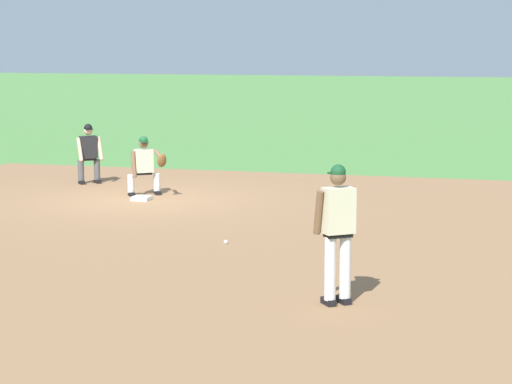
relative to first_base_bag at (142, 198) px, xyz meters
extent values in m
plane|color=#518942|center=(0.00, 0.00, -0.04)|extent=(160.00, 160.00, 0.00)
cube|color=#936B47|center=(-3.75, -2.86, -0.04)|extent=(18.00, 18.00, 0.01)
cube|color=white|center=(0.00, 0.00, 0.00)|extent=(0.38, 0.38, 0.09)
sphere|color=white|center=(-4.07, -3.15, -0.01)|extent=(0.07, 0.07, 0.07)
cube|color=black|center=(-7.53, -5.60, 0.00)|extent=(0.27, 0.25, 0.09)
cylinder|color=white|center=(-7.56, -5.63, 0.46)|extent=(0.15, 0.15, 0.84)
cube|color=black|center=(-7.39, -5.78, 0.00)|extent=(0.27, 0.25, 0.09)
cylinder|color=white|center=(-7.43, -5.80, 0.46)|extent=(0.15, 0.15, 0.84)
cube|color=black|center=(-7.49, -5.72, 0.90)|extent=(0.37, 0.39, 0.06)
cube|color=beige|center=(-7.49, -5.72, 1.22)|extent=(0.43, 0.46, 0.60)
sphere|color=brown|center=(-7.48, -5.70, 1.65)|extent=(0.21, 0.21, 0.21)
sphere|color=#194C28|center=(-7.48, -5.70, 1.72)|extent=(0.20, 0.20, 0.20)
cube|color=#194C28|center=(-7.40, -5.65, 1.69)|extent=(0.19, 0.20, 0.02)
cylinder|color=brown|center=(-7.58, -5.47, 1.19)|extent=(0.21, 0.19, 0.59)
cylinder|color=brown|center=(-7.10, -5.73, 1.31)|extent=(0.47, 0.39, 0.41)
ellipsoid|color=brown|center=(-7.04, -5.68, 1.14)|extent=(0.36, 0.34, 0.34)
cube|color=black|center=(0.84, -0.05, 0.00)|extent=(0.28, 0.24, 0.09)
cylinder|color=white|center=(0.87, -0.02, 0.23)|extent=(0.15, 0.15, 0.40)
cube|color=black|center=(0.49, 0.44, 0.00)|extent=(0.28, 0.24, 0.09)
cylinder|color=white|center=(0.52, 0.46, 0.23)|extent=(0.15, 0.15, 0.40)
cube|color=black|center=(0.70, 0.22, 0.46)|extent=(0.36, 0.39, 0.06)
cube|color=beige|center=(0.70, 0.22, 0.73)|extent=(0.43, 0.46, 0.52)
sphere|color=brown|center=(0.68, 0.21, 1.12)|extent=(0.21, 0.21, 0.21)
sphere|color=#194C28|center=(0.68, 0.21, 1.20)|extent=(0.20, 0.20, 0.20)
cube|color=#194C28|center=(0.61, 0.15, 1.17)|extent=(0.19, 0.20, 0.02)
cylinder|color=brown|center=(0.51, -0.23, 0.88)|extent=(0.53, 0.42, 0.24)
cylinder|color=brown|center=(0.47, 0.36, 0.67)|extent=(0.24, 0.21, 0.58)
ellipsoid|color=brown|center=(0.33, -0.35, 0.80)|extent=(0.29, 0.29, 0.35)
cube|color=black|center=(2.20, 2.02, 0.00)|extent=(0.27, 0.25, 0.09)
cylinder|color=#515154|center=(2.23, 2.05, 0.28)|extent=(0.15, 0.15, 0.50)
cube|color=black|center=(1.94, 2.33, 0.00)|extent=(0.27, 0.25, 0.09)
cylinder|color=#515154|center=(1.97, 2.35, 0.28)|extent=(0.15, 0.15, 0.50)
cube|color=black|center=(2.10, 2.20, 0.55)|extent=(0.37, 0.39, 0.06)
cube|color=#232326|center=(2.10, 2.20, 0.85)|extent=(0.44, 0.46, 0.54)
sphere|color=#DBB28E|center=(2.08, 2.19, 1.25)|extent=(0.21, 0.21, 0.21)
sphere|color=black|center=(2.08, 2.19, 1.32)|extent=(0.20, 0.20, 0.20)
cube|color=black|center=(2.01, 2.13, 1.29)|extent=(0.19, 0.20, 0.02)
cylinder|color=#DBB28E|center=(2.15, 1.91, 0.81)|extent=(0.31, 0.28, 0.56)
cylinder|color=#DBB28E|center=(1.83, 2.30, 0.81)|extent=(0.31, 0.28, 0.56)
camera|label=1|loc=(-20.05, -8.01, 3.38)|focal=70.00mm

